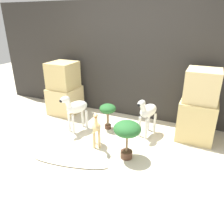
# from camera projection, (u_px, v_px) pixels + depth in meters

# --- Properties ---
(ground_plane) EXTENTS (14.00, 14.00, 0.00)m
(ground_plane) POSITION_uv_depth(u_px,v_px,m) (91.00, 157.00, 3.22)
(ground_plane) COLOR beige
(wall_back) EXTENTS (6.40, 0.08, 2.20)m
(wall_back) POSITION_uv_depth(u_px,v_px,m) (132.00, 62.00, 4.20)
(wall_back) COLOR #2D2B28
(wall_back) RESTS_ON ground_plane
(rock_pillar_left) EXTENTS (0.57, 0.60, 1.08)m
(rock_pillar_left) POSITION_uv_depth(u_px,v_px,m) (64.00, 90.00, 4.55)
(rock_pillar_left) COLOR #DBC184
(rock_pillar_left) RESTS_ON ground_plane
(rock_pillar_right) EXTENTS (0.57, 0.60, 1.17)m
(rock_pillar_right) POSITION_uv_depth(u_px,v_px,m) (199.00, 107.00, 3.53)
(rock_pillar_right) COLOR #D1B775
(rock_pillar_right) RESTS_ON ground_plane
(zebra_right) EXTENTS (0.31, 0.55, 0.70)m
(zebra_right) POSITION_uv_depth(u_px,v_px,m) (147.00, 112.00, 3.65)
(zebra_right) COLOR silver
(zebra_right) RESTS_ON ground_plane
(zebra_left) EXTENTS (0.35, 0.54, 0.70)m
(zebra_left) POSITION_uv_depth(u_px,v_px,m) (76.00, 108.00, 3.80)
(zebra_left) COLOR silver
(zebra_left) RESTS_ON ground_plane
(giraffe_figurine) EXTENTS (0.23, 0.33, 0.63)m
(giraffe_figurine) POSITION_uv_depth(u_px,v_px,m) (96.00, 128.00, 3.36)
(giraffe_figurine) COLOR tan
(giraffe_figurine) RESTS_ON ground_plane
(potted_palm_front) EXTENTS (0.30, 0.30, 0.48)m
(potted_palm_front) POSITION_uv_depth(u_px,v_px,m) (108.00, 110.00, 3.90)
(potted_palm_front) COLOR #513323
(potted_palm_front) RESTS_ON ground_plane
(potted_palm_back) EXTENTS (0.39, 0.39, 0.58)m
(potted_palm_back) POSITION_uv_depth(u_px,v_px,m) (127.00, 131.00, 3.03)
(potted_palm_back) COLOR #513323
(potted_palm_back) RESTS_ON ground_plane
(surfboard) EXTENTS (1.15, 0.44, 0.08)m
(surfboard) POSITION_uv_depth(u_px,v_px,m) (69.00, 161.00, 3.09)
(surfboard) COLOR silver
(surfboard) RESTS_ON ground_plane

